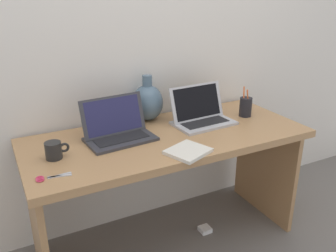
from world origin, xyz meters
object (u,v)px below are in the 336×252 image
object	(u,v)px
pen_cup	(246,107)
power_brick	(205,229)
notebook_stack	(188,151)
laptop_left	(117,128)
coffee_mug	(54,150)
green_vase	(148,102)
laptop_right	(200,113)
scissors	(47,178)

from	to	relation	value
pen_cup	power_brick	bearing A→B (deg)	-166.53
notebook_stack	pen_cup	distance (m)	0.65
laptop_left	coffee_mug	bearing A→B (deg)	-165.36
green_vase	notebook_stack	xyz separation A→B (m)	(-0.02, -0.51, -0.10)
laptop_right	notebook_stack	world-z (taller)	laptop_right
pen_cup	scissors	world-z (taller)	pen_cup
laptop_right	notebook_stack	xyz separation A→B (m)	(-0.27, -0.32, -0.05)
pen_cup	power_brick	size ratio (longest dim) A/B	2.63
coffee_mug	scissors	distance (m)	0.19
coffee_mug	green_vase	bearing A→B (deg)	24.51
green_vase	power_brick	size ratio (longest dim) A/B	3.86
scissors	power_brick	world-z (taller)	scissors
pen_cup	green_vase	bearing A→B (deg)	158.80
notebook_stack	scissors	distance (m)	0.65
coffee_mug	notebook_stack	bearing A→B (deg)	-22.02
laptop_left	notebook_stack	xyz separation A→B (m)	(0.24, -0.32, -0.05)
coffee_mug	pen_cup	xyz separation A→B (m)	(1.16, 0.06, 0.02)
laptop_left	scissors	bearing A→B (deg)	-146.83
laptop_left	scissors	world-z (taller)	laptop_left
coffee_mug	pen_cup	distance (m)	1.16
green_vase	coffee_mug	size ratio (longest dim) A/B	2.40
laptop_right	green_vase	bearing A→B (deg)	143.73
coffee_mug	scissors	world-z (taller)	coffee_mug
power_brick	laptop_right	bearing A→B (deg)	88.24
pen_cup	scissors	size ratio (longest dim) A/B	1.25
notebook_stack	pen_cup	xyz separation A→B (m)	(0.57, 0.29, 0.05)
scissors	power_brick	size ratio (longest dim) A/B	2.11
laptop_left	power_brick	xyz separation A→B (m)	(0.51, -0.11, -0.75)
laptop_left	coffee_mug	size ratio (longest dim) A/B	3.23
laptop_right	green_vase	distance (m)	0.32
laptop_left	green_vase	bearing A→B (deg)	35.53
notebook_stack	coffee_mug	size ratio (longest dim) A/B	1.67
green_vase	coffee_mug	bearing A→B (deg)	-155.49
pen_cup	scissors	bearing A→B (deg)	-169.13
laptop_left	scissors	distance (m)	0.49
laptop_right	notebook_stack	distance (m)	0.42
notebook_stack	coffee_mug	distance (m)	0.63
green_vase	pen_cup	bearing A→B (deg)	-21.20
green_vase	coffee_mug	xyz separation A→B (m)	(-0.60, -0.27, -0.07)
scissors	power_brick	distance (m)	1.16
pen_cup	laptop_left	bearing A→B (deg)	177.75
laptop_left	green_vase	distance (m)	0.32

